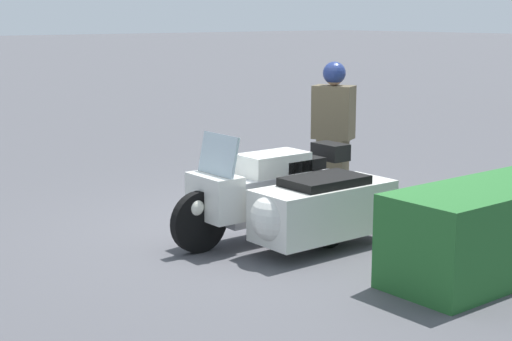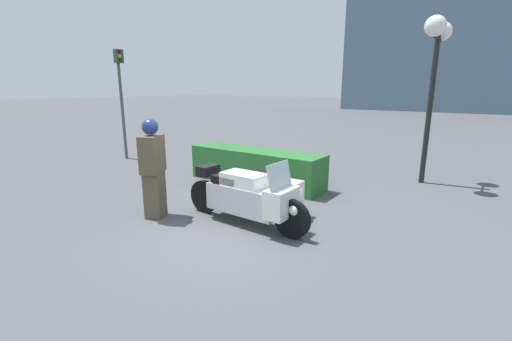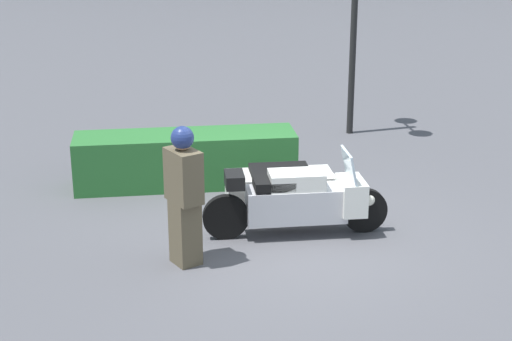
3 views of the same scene
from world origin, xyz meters
name	(u,v)px [view 1 (image 1 of 3)]	position (x,y,z in m)	size (l,w,h in m)	color
ground_plane	(267,231)	(0.00, 0.00, 0.00)	(160.00, 160.00, 0.00)	#4C4C51
police_motorcycle	(292,200)	(0.10, 0.52, 0.45)	(2.45, 1.26, 1.14)	black
officer_rider	(333,130)	(-1.42, -0.47, 0.91)	(0.47, 0.55, 1.73)	brown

